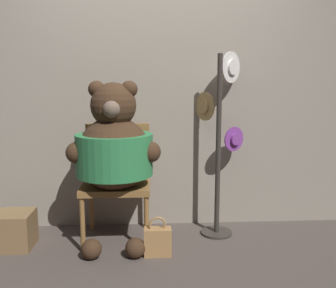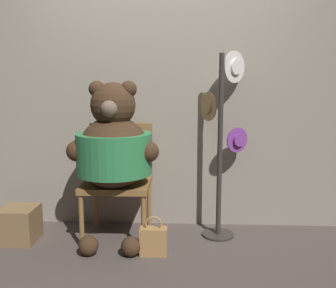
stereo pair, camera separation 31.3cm
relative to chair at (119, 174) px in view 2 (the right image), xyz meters
The scene contains 7 objects.
ground_plane 0.76m from the chair, 46.44° to the right, with size 14.00×14.00×0.00m, color #4C423D.
wall_back 0.90m from the chair, 40.37° to the left, with size 8.00×0.10×2.62m.
chair is the anchor object (origin of this frame).
teddy_bear 0.32m from the chair, 90.74° to the right, with size 0.75×0.67×1.36m.
hat_display_rack 0.97m from the chair, ahead, with size 0.42×0.43×1.61m.
handbag_on_ground 0.69m from the chair, 50.49° to the right, with size 0.21×0.11×0.32m.
wooden_crate 0.94m from the chair, 166.59° to the right, with size 0.30×0.30×0.30m.
Camera 2 is at (0.22, -2.80, 1.34)m, focal length 40.00 mm.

